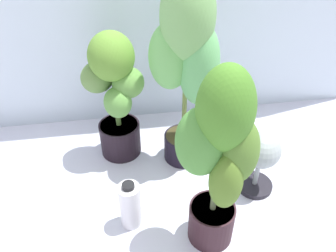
# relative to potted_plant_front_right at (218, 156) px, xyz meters

# --- Properties ---
(ground_plane) EXTENTS (8.00, 8.00, 0.00)m
(ground_plane) POSITION_rel_potted_plant_front_right_xyz_m (-0.33, 0.12, -0.48)
(ground_plane) COLOR silver
(ground_plane) RESTS_ON ground
(potted_plant_front_right) EXTENTS (0.31, 0.26, 0.84)m
(potted_plant_front_right) POSITION_rel_potted_plant_front_right_xyz_m (0.00, 0.00, 0.00)
(potted_plant_front_right) COLOR #331C22
(potted_plant_front_right) RESTS_ON ground
(potted_plant_back_center) EXTENTS (0.36, 0.31, 0.72)m
(potted_plant_back_center) POSITION_rel_potted_plant_front_right_xyz_m (-0.36, 0.62, -0.09)
(potted_plant_back_center) COLOR black
(potted_plant_back_center) RESTS_ON ground
(potted_plant_back_right) EXTENTS (0.40, 0.33, 1.01)m
(potted_plant_back_right) POSITION_rel_potted_plant_front_right_xyz_m (-0.02, 0.53, 0.14)
(potted_plant_back_right) COLOR black
(potted_plant_back_right) RESTS_ON ground
(floor_fan) EXTENTS (0.25, 0.25, 0.34)m
(floor_fan) POSITION_rel_potted_plant_front_right_xyz_m (0.30, 0.25, -0.26)
(floor_fan) COLOR black
(floor_fan) RESTS_ON ground
(nutrient_bottle) EXTENTS (0.10, 0.10, 0.25)m
(nutrient_bottle) POSITION_rel_potted_plant_front_right_xyz_m (-0.33, 0.12, -0.36)
(nutrient_bottle) COLOR white
(nutrient_bottle) RESTS_ON ground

